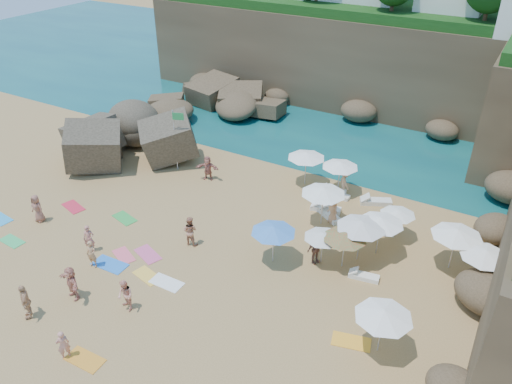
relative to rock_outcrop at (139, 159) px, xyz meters
The scene contains 48 objects.
ground 11.10m from the rock_outcrop, 30.92° to the right, with size 120.00×120.00×0.00m, color tan.
seawater 26.10m from the rock_outcrop, 68.60° to the left, with size 120.00×120.00×0.00m, color #0C4751.
cliff_back 22.83m from the rock_outcrop, 59.15° to the left, with size 44.00×8.00×8.00m, color brown.
rock_promontory 10.40m from the rock_outcrop, 98.16° to the left, with size 12.00×7.00×2.00m, color brown, non-canonical shape.
marina_masts 25.46m from the rock_outcrop, 106.02° to the left, with size 3.10×0.10×6.00m.
rock_outcrop is the anchor object (origin of this frame).
flag_pole 4.54m from the rock_outcrop, ahead, with size 0.85×0.33×4.44m.
parasol_0 15.23m from the rock_outcrop, ahead, with size 2.61×2.61×2.47m.
parasol_1 12.68m from the rock_outcrop, 12.73° to the left, with size 2.50×2.50×2.37m.
parasol_2 14.94m from the rock_outcrop, 11.17° to the left, with size 2.36×2.36×2.23m.
parasol_3 19.28m from the rock_outcrop, ahead, with size 1.98×1.98×1.88m.
parasol_4 24.19m from the rock_outcrop, ahead, with size 2.44×2.44×2.30m.
parasol_5 18.48m from the rock_outcrop, ahead, with size 2.61×2.61×2.47m.
parasol_6 18.16m from the rock_outcrop, 13.26° to the right, with size 2.29×2.29×2.16m.
parasol_7 22.64m from the rock_outcrop, ahead, with size 2.59×2.59×2.44m.
parasol_8 19.02m from the rock_outcrop, ahead, with size 2.46×2.46×2.33m.
parasol_9 17.14m from the rock_outcrop, 14.86° to the right, with size 2.02×2.02×1.91m.
parasol_10 15.40m from the rock_outcrop, 21.43° to the right, with size 2.37×2.37×2.24m.
parasol_11 22.82m from the rock_outcrop, 22.44° to the right, with size 2.46×2.46×2.33m.
lounger_0 17.36m from the rock_outcrop, ahead, with size 1.95×0.65×0.30m, color silver.
lounger_1 14.92m from the rock_outcrop, ahead, with size 1.58×0.53×0.25m, color silver.
lounger_2 14.49m from the rock_outcrop, ahead, with size 1.81×0.60×0.28m, color white.
lounger_3 14.73m from the rock_outcrop, ahead, with size 1.85×0.62×0.29m, color white.
lounger_4 15.23m from the rock_outcrop, ahead, with size 1.78×0.59×0.28m, color white.
lounger_5 19.43m from the rock_outcrop, 13.39° to the right, with size 1.54×0.51×0.24m, color white.
towel_0 10.46m from the rock_outcrop, 101.05° to the right, with size 1.69×0.85×0.03m, color #299DDE.
towel_1 11.58m from the rock_outcrop, 52.84° to the right, with size 1.54×0.77×0.03m, color #F76076.
towel_2 18.57m from the rock_outcrop, 55.69° to the right, with size 1.68×0.84×0.03m, color orange.
towel_3 11.41m from the rock_outcrop, 86.93° to the right, with size 1.51×0.75×0.03m, color #34B960.
towel_5 14.29m from the rock_outcrop, 43.31° to the right, with size 1.71×0.86×0.03m, color white.
towel_7 7.17m from the rock_outcrop, 83.24° to the right, with size 1.66×0.83×0.03m, color red.
towel_8 12.27m from the rock_outcrop, 55.89° to the right, with size 1.90×0.95×0.03m, color #2A7AE2.
towel_9 11.70m from the rock_outcrop, 46.50° to the right, with size 1.70×0.85×0.03m, color #DD5687.
towel_10 21.72m from the rock_outcrop, 23.91° to the right, with size 1.69×0.85×0.03m, color #FFAA28.
towel_11 7.89m from the rock_outcrop, 55.10° to the right, with size 1.63×0.82×0.03m, color green.
towel_12 13.50m from the rock_outcrop, 46.98° to the right, with size 1.61×0.81×0.03m, color yellow.
person_stand_0 11.07m from the rock_outcrop, 62.25° to the right, with size 0.59×0.39×1.62m, color #BD7463.
person_stand_1 11.57m from the rock_outcrop, 34.46° to the right, with size 0.86×0.67×1.78m, color tan.
person_stand_2 15.21m from the rock_outcrop, 11.26° to the left, with size 1.04×0.43×1.62m, color #E6B083.
person_stand_3 16.85m from the rock_outcrop, 15.70° to the right, with size 1.02×0.42×1.73m, color brown.
person_stand_4 15.57m from the rock_outcrop, ahead, with size 0.81×0.44×1.65m, color tan.
person_stand_5 6.22m from the rock_outcrop, ahead, with size 1.61×0.46×1.73m, color #B36959.
person_stand_6 18.36m from the rock_outcrop, 58.27° to the right, with size 0.53×0.35×1.46m, color tan.
person_lie_1 16.11m from the rock_outcrop, 66.70° to the right, with size 1.07×1.83×0.45m, color tan.
person_lie_2 9.20m from the rock_outcrop, 87.92° to the right, with size 0.85×1.74×0.46m, color #925A49.
person_lie_3 14.71m from the rock_outcrop, 60.79° to the right, with size 1.64×1.77×0.47m, color tan.
person_lie_4 12.37m from the rock_outcrop, 59.60° to the right, with size 0.57×1.55×0.37m, color tan.
person_lie_5 15.75m from the rock_outcrop, 50.68° to the right, with size 0.80×1.66×0.63m, color #EC9F86.
Camera 1 is at (14.36, -18.49, 16.89)m, focal length 35.00 mm.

